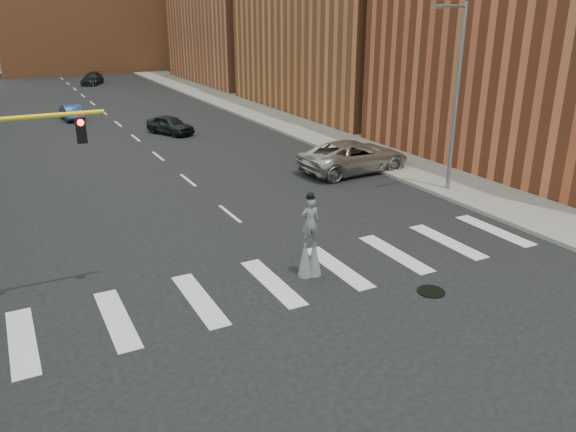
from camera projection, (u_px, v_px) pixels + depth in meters
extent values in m
plane|color=black|center=(320.00, 287.00, 18.60)|extent=(160.00, 160.00, 0.00)
cube|color=gray|center=(295.00, 124.00, 44.80)|extent=(5.00, 90.00, 0.18)
cylinder|color=black|center=(431.00, 292.00, 18.23)|extent=(0.90, 0.90, 0.04)
cube|color=#AC6036|center=(88.00, 8.00, 83.02)|extent=(26.00, 14.00, 18.00)
cylinder|color=slate|center=(456.00, 102.00, 26.82)|extent=(0.20, 0.20, 9.00)
cylinder|color=slate|center=(453.00, 6.00, 24.99)|extent=(1.80, 0.12, 0.12)
cube|color=slate|center=(437.00, 7.00, 24.61)|extent=(0.50, 0.18, 0.12)
cylinder|color=gold|center=(7.00, 119.00, 15.45)|extent=(5.20, 0.14, 0.14)
cube|color=black|center=(81.00, 130.00, 16.45)|extent=(0.28, 0.18, 0.75)
cylinder|color=#FF0C0C|center=(80.00, 123.00, 16.28)|extent=(0.18, 0.06, 0.18)
cylinder|color=black|center=(314.00, 260.00, 19.27)|extent=(0.07, 0.07, 1.09)
cylinder|color=black|center=(305.00, 261.00, 19.18)|extent=(0.07, 0.07, 1.09)
cone|color=slate|center=(314.00, 256.00, 19.22)|extent=(0.52, 0.52, 1.36)
cone|color=slate|center=(305.00, 258.00, 19.13)|extent=(0.52, 0.52, 1.36)
imported|color=slate|center=(310.00, 222.00, 18.74)|extent=(0.70, 0.52, 1.73)
sphere|color=black|center=(311.00, 196.00, 18.42)|extent=(0.26, 0.26, 0.26)
cylinder|color=black|center=(311.00, 197.00, 18.44)|extent=(0.34, 0.34, 0.02)
cube|color=yellow|center=(309.00, 208.00, 18.70)|extent=(0.22, 0.05, 0.10)
imported|color=#ADAAA3|center=(354.00, 156.00, 31.57)|extent=(6.53, 3.23, 1.78)
imported|color=black|center=(170.00, 125.00, 41.32)|extent=(3.13, 4.30, 1.36)
imported|color=navy|center=(71.00, 112.00, 46.76)|extent=(1.63, 4.06, 1.31)
imported|color=black|center=(92.00, 79.00, 69.15)|extent=(3.68, 5.06, 1.36)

